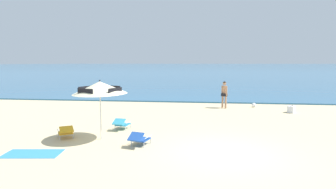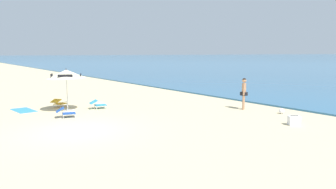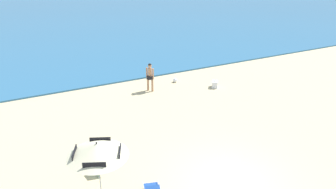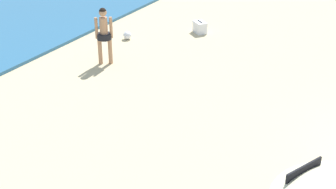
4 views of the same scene
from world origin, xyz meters
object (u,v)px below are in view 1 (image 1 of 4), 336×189
(beach_ball, at_px, (254,105))
(lounge_chair_beside_umbrella, at_px, (122,124))
(beach_towel, at_px, (33,154))
(person_standing_near_shore, at_px, (224,93))
(lounge_chair_under_umbrella, at_px, (139,138))
(beach_umbrella_striped_main, at_px, (100,88))
(lounge_chair_facing_sea, at_px, (66,131))
(cooler_box, at_px, (291,109))

(beach_ball, bearing_deg, lounge_chair_beside_umbrella, -134.60)
(beach_ball, height_order, beach_towel, beach_ball)
(lounge_chair_beside_umbrella, distance_m, person_standing_near_shore, 8.19)
(lounge_chair_under_umbrella, height_order, beach_towel, lounge_chair_under_umbrella)
(beach_umbrella_striped_main, relative_size, lounge_chair_facing_sea, 2.85)
(lounge_chair_beside_umbrella, relative_size, beach_ball, 3.39)
(person_standing_near_shore, bearing_deg, beach_towel, -124.71)
(lounge_chair_beside_umbrella, height_order, cooler_box, lounge_chair_beside_umbrella)
(cooler_box, bearing_deg, beach_umbrella_striped_main, -143.13)
(person_standing_near_shore, bearing_deg, lounge_chair_facing_sea, -129.63)
(cooler_box, relative_size, beach_towel, 0.34)
(beach_umbrella_striped_main, distance_m, lounge_chair_beside_umbrella, 2.39)
(lounge_chair_beside_umbrella, height_order, beach_towel, lounge_chair_beside_umbrella)
(lounge_chair_under_umbrella, bearing_deg, beach_ball, 58.75)
(cooler_box, xyz_separation_m, beach_towel, (-10.75, -8.75, -0.20))
(beach_umbrella_striped_main, height_order, person_standing_near_shore, beach_umbrella_striped_main)
(lounge_chair_beside_umbrella, bearing_deg, lounge_chair_under_umbrella, -59.60)
(lounge_chair_beside_umbrella, bearing_deg, cooler_box, 30.77)
(lounge_chair_facing_sea, height_order, cooler_box, lounge_chair_facing_sea)
(lounge_chair_under_umbrella, relative_size, beach_towel, 0.55)
(lounge_chair_beside_umbrella, distance_m, beach_towel, 4.02)
(person_standing_near_shore, bearing_deg, beach_ball, 16.77)
(cooler_box, height_order, beach_ball, cooler_box)
(lounge_chair_beside_umbrella, bearing_deg, beach_ball, 45.40)
(lounge_chair_under_umbrella, relative_size, person_standing_near_shore, 0.57)
(lounge_chair_under_umbrella, distance_m, lounge_chair_beside_umbrella, 2.61)
(beach_towel, bearing_deg, person_standing_near_shore, 55.29)
(lounge_chair_under_umbrella, distance_m, person_standing_near_shore, 9.48)
(lounge_chair_beside_umbrella, distance_m, beach_ball, 9.93)
(lounge_chair_beside_umbrella, height_order, lounge_chair_facing_sea, lounge_chair_beside_umbrella)
(lounge_chair_beside_umbrella, bearing_deg, lounge_chair_facing_sea, -136.74)
(beach_umbrella_striped_main, bearing_deg, cooler_box, 36.87)
(lounge_chair_under_umbrella, relative_size, lounge_chair_beside_umbrella, 1.04)
(lounge_chair_under_umbrella, xyz_separation_m, cooler_box, (7.49, 7.49, -0.07))
(lounge_chair_facing_sea, bearing_deg, beach_towel, -95.88)
(lounge_chair_facing_sea, xyz_separation_m, beach_towel, (-0.19, -1.87, -0.27))
(beach_towel, bearing_deg, lounge_chair_under_umbrella, 21.18)
(lounge_chair_facing_sea, relative_size, beach_ball, 3.58)
(lounge_chair_under_umbrella, bearing_deg, lounge_chair_facing_sea, 168.87)
(beach_towel, bearing_deg, beach_umbrella_striped_main, 49.76)
(beach_towel, bearing_deg, lounge_chair_beside_umbrella, 61.08)
(person_standing_near_shore, height_order, cooler_box, person_standing_near_shore)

